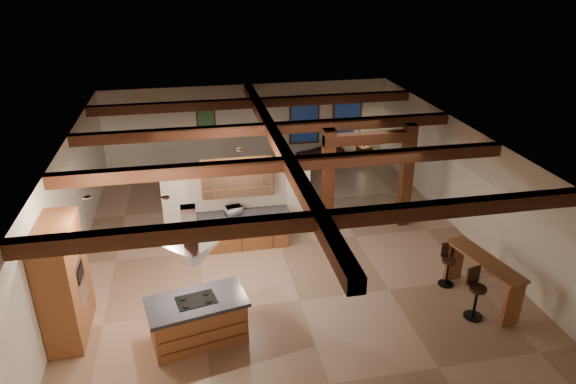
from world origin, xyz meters
name	(u,v)px	position (x,y,z in m)	size (l,w,h in m)	color
ground	(279,244)	(0.00, 0.00, 0.00)	(12.00, 12.00, 0.00)	tan
room_walls	(279,182)	(0.00, 0.00, 1.78)	(12.00, 12.00, 12.00)	silver
ceiling_beams	(279,145)	(0.00, 0.00, 2.76)	(10.00, 12.00, 0.28)	#3A130E
timber_posts	(368,168)	(2.50, 0.50, 1.76)	(2.50, 0.30, 2.90)	#3A130E
partition_wall	(238,202)	(-1.00, 0.50, 1.10)	(3.80, 0.18, 2.20)	silver
pantry_cabinet	(64,281)	(-4.67, -2.60, 1.20)	(0.67, 1.60, 2.40)	brown
back_counter	(240,230)	(-1.00, 0.11, 0.48)	(2.50, 0.66, 0.94)	brown
upper_display_cabinet	(237,178)	(-1.00, 0.31, 1.85)	(1.80, 0.36, 0.95)	brown
range_hood	(193,262)	(-2.20, -3.31, 1.78)	(1.10, 1.10, 1.40)	silver
back_windows	(326,120)	(2.80, 5.93, 1.50)	(2.70, 0.07, 1.70)	#3A130E
framed_art	(206,121)	(-1.50, 5.94, 1.70)	(0.65, 0.05, 0.85)	#3A130E
recessed_cans	(169,179)	(-2.53, -1.93, 2.87)	(3.16, 2.46, 0.03)	silver
kitchen_island	(198,319)	(-2.20, -3.31, 0.47)	(2.04, 1.36, 0.93)	brown
dining_table	(267,188)	(0.15, 2.94, 0.33)	(1.85, 1.03, 0.65)	#432410
sofa	(313,155)	(2.23, 5.50, 0.34)	(2.30, 0.90, 0.67)	black
microwave	(233,210)	(-1.15, 0.11, 1.05)	(0.40, 0.27, 0.22)	#B9B9BE
bar_counter	(483,273)	(3.85, -3.21, 0.70)	(0.87, 2.05, 1.04)	brown
side_table	(364,153)	(4.16, 5.46, 0.28)	(0.44, 0.44, 0.55)	#3A130E
table_lamp	(365,140)	(4.16, 5.46, 0.79)	(0.29, 0.29, 0.34)	black
bar_stool_a	(475,293)	(3.42, -3.69, 0.57)	(0.41, 0.42, 1.13)	black
bar_stool_b	(448,265)	(3.43, -2.50, 0.51)	(0.35, 0.36, 1.01)	black
dining_chairs	(267,181)	(0.15, 2.94, 0.56)	(1.96, 1.96, 1.10)	#3A130E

